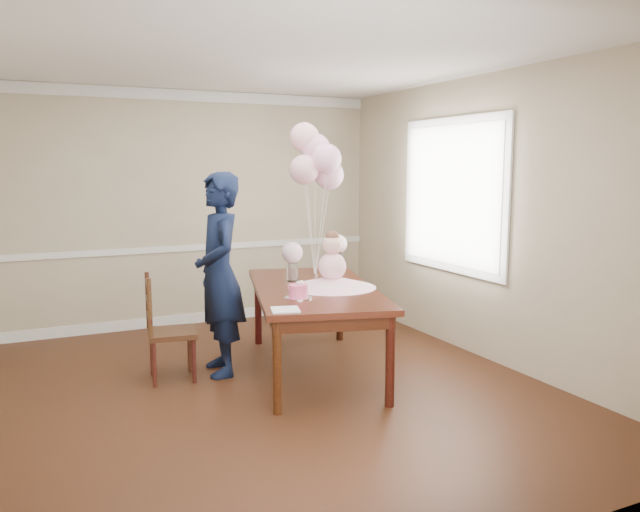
{
  "coord_description": "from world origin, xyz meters",
  "views": [
    {
      "loc": [
        -1.69,
        -4.65,
        1.84
      ],
      "look_at": [
        0.65,
        0.31,
        1.05
      ],
      "focal_mm": 35.0,
      "sensor_mm": 36.0,
      "label": 1
    }
  ],
  "objects_px": {
    "dining_chair_seat": "(172,333)",
    "woman": "(219,274)",
    "dining_table_top": "(314,289)",
    "birthday_cake": "(298,291)"
  },
  "relations": [
    {
      "from": "dining_chair_seat",
      "to": "woman",
      "type": "distance_m",
      "value": 0.65
    },
    {
      "from": "dining_table_top",
      "to": "woman",
      "type": "relative_size",
      "value": 1.15
    },
    {
      "from": "birthday_cake",
      "to": "woman",
      "type": "xyz_separation_m",
      "value": [
        -0.46,
        0.7,
        0.06
      ]
    },
    {
      "from": "dining_table_top",
      "to": "birthday_cake",
      "type": "height_order",
      "value": "birthday_cake"
    },
    {
      "from": "birthday_cake",
      "to": "dining_chair_seat",
      "type": "bearing_deg",
      "value": 141.28
    },
    {
      "from": "dining_chair_seat",
      "to": "woman",
      "type": "bearing_deg",
      "value": 5.12
    },
    {
      "from": "woman",
      "to": "dining_chair_seat",
      "type": "bearing_deg",
      "value": -87.2
    },
    {
      "from": "dining_table_top",
      "to": "woman",
      "type": "xyz_separation_m",
      "value": [
        -0.78,
        0.3,
        0.15
      ]
    },
    {
      "from": "dining_table_top",
      "to": "dining_chair_seat",
      "type": "height_order",
      "value": "dining_table_top"
    },
    {
      "from": "dining_table_top",
      "to": "birthday_cake",
      "type": "relative_size",
      "value": 13.33
    }
  ]
}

